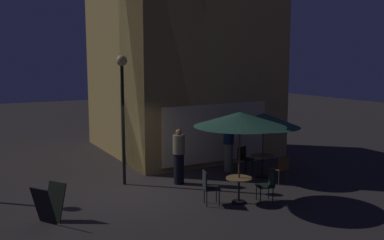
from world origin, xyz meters
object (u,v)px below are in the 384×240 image
at_px(patio_umbrella_1, 240,119).
at_px(cafe_chair_3, 268,183).
at_px(menu_sandwich_board, 49,204).
at_px(cafe_chair_2, 208,185).
at_px(cafe_chair_1, 244,157).
at_px(patron_standing_1, 229,146).
at_px(cafe_table_1, 239,185).
at_px(cafe_chair_0, 281,167).
at_px(cafe_table_0, 262,161).
at_px(patio_umbrella_0, 263,120).
at_px(street_lamp_near_corner, 122,93).
at_px(patron_standing_0, 179,157).

height_order(patio_umbrella_1, cafe_chair_3, patio_umbrella_1).
height_order(menu_sandwich_board, cafe_chair_2, cafe_chair_2).
xyz_separation_m(cafe_chair_1, patron_standing_1, (-0.36, 0.42, 0.34)).
bearing_deg(patio_umbrella_1, patron_standing_1, 61.09).
relative_size(cafe_table_1, cafe_chair_2, 0.76).
xyz_separation_m(menu_sandwich_board, cafe_chair_0, (7.02, -0.18, 0.08)).
relative_size(cafe_table_0, patio_umbrella_1, 0.31).
bearing_deg(patio_umbrella_0, street_lamp_near_corner, 161.36).
relative_size(cafe_table_1, cafe_chair_3, 0.82).
distance_m(street_lamp_near_corner, cafe_chair_2, 3.94).
bearing_deg(patio_umbrella_0, cafe_chair_0, -86.34).
bearing_deg(patron_standing_1, cafe_chair_1, 130.84).
height_order(cafe_chair_1, patron_standing_1, patron_standing_1).
bearing_deg(patron_standing_0, cafe_chair_0, -117.43).
relative_size(menu_sandwich_board, cafe_chair_2, 0.98).
bearing_deg(patron_standing_0, patron_standing_1, -75.09).
bearing_deg(cafe_table_1, cafe_chair_1, 51.78).
distance_m(patio_umbrella_1, patron_standing_1, 3.64).
xyz_separation_m(cafe_table_0, cafe_chair_3, (-1.38, -2.00, -0.04)).
xyz_separation_m(street_lamp_near_corner, cafe_chair_0, (4.35, -2.33, -2.31)).
height_order(cafe_chair_3, patron_standing_1, patron_standing_1).
xyz_separation_m(street_lamp_near_corner, cafe_chair_1, (4.12, -0.66, -2.31)).
relative_size(patio_umbrella_0, patron_standing_0, 1.38).
bearing_deg(cafe_table_0, patron_standing_0, 166.03).
height_order(cafe_chair_2, cafe_chair_3, cafe_chair_2).
relative_size(patio_umbrella_0, cafe_chair_0, 2.69).
bearing_deg(cafe_chair_3, cafe_chair_2, 0.24).
distance_m(street_lamp_near_corner, patron_standing_0, 2.63).
bearing_deg(cafe_table_0, cafe_chair_3, -124.62).
height_order(cafe_chair_0, cafe_chair_3, cafe_chair_0).
distance_m(menu_sandwich_board, patio_umbrella_0, 7.15).
height_order(cafe_chair_2, patron_standing_0, patron_standing_0).
relative_size(cafe_chair_1, cafe_chair_2, 0.96).
relative_size(cafe_chair_2, patron_standing_1, 0.52).
distance_m(street_lamp_near_corner, cafe_chair_3, 5.09).
xyz_separation_m(cafe_table_1, cafe_chair_3, (0.78, -0.28, 0.01)).
relative_size(street_lamp_near_corner, cafe_table_0, 5.14).
relative_size(cafe_table_1, patio_umbrella_1, 0.28).
height_order(menu_sandwich_board, patio_umbrella_0, patio_umbrella_0).
distance_m(menu_sandwich_board, cafe_chair_2, 4.06).
bearing_deg(street_lamp_near_corner, cafe_table_0, -18.64).
xyz_separation_m(street_lamp_near_corner, patron_standing_1, (3.75, -0.24, -1.97)).
bearing_deg(patron_standing_1, street_lamp_near_corner, -3.66).
relative_size(cafe_chair_2, cafe_chair_3, 1.07).
relative_size(cafe_chair_2, patron_standing_0, 0.53).
xyz_separation_m(cafe_table_1, cafe_chair_2, (-0.81, 0.28, 0.04)).
distance_m(menu_sandwich_board, patron_standing_1, 6.71).
height_order(menu_sandwich_board, cafe_chair_1, menu_sandwich_board).
xyz_separation_m(cafe_chair_0, cafe_chair_3, (-1.44, -1.13, -0.03)).
height_order(patio_umbrella_0, patron_standing_0, patio_umbrella_0).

